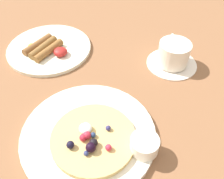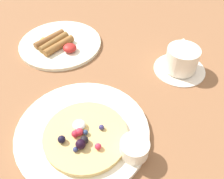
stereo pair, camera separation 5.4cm
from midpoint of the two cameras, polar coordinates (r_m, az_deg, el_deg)
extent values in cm
cube|color=brown|center=(59.60, -5.26, -5.05)|extent=(178.77, 119.46, 3.00)
cylinder|color=white|center=(53.27, -8.37, -10.45)|extent=(28.34, 28.34, 1.36)
cylinder|color=tan|center=(51.05, -7.44, -11.36)|extent=(17.28, 17.28, 1.24)
sphere|color=red|center=(49.95, -8.93, -10.59)|extent=(1.60, 1.60, 1.60)
sphere|color=black|center=(49.41, -12.78, -12.55)|extent=(1.54, 1.54, 1.54)
sphere|color=navy|center=(50.76, -3.96, -9.06)|extent=(1.09, 1.09, 1.09)
sphere|color=black|center=(48.81, -7.51, -12.30)|extent=(1.67, 1.67, 1.67)
sphere|color=navy|center=(50.12, -7.51, -10.56)|extent=(1.09, 1.09, 1.09)
sphere|color=navy|center=(48.24, -9.29, -14.56)|extent=(1.00, 1.00, 1.00)
sphere|color=black|center=(48.17, -8.22, -13.31)|extent=(1.98, 1.98, 1.98)
sphere|color=#C82B42|center=(48.22, -4.10, -13.42)|extent=(1.29, 1.29, 1.29)
sphere|color=red|center=(49.86, -9.86, -11.07)|extent=(1.47, 1.47, 1.47)
ellipsoid|color=white|center=(50.94, -9.22, -9.02)|extent=(2.65, 2.65, 1.59)
cylinder|color=white|center=(48.79, 4.31, -12.83)|extent=(5.66, 5.66, 3.32)
cylinder|color=#63290B|center=(48.22, 4.35, -12.42)|extent=(4.64, 4.64, 0.40)
cylinder|color=white|center=(77.03, -16.27, 9.03)|extent=(24.52, 24.52, 1.03)
cylinder|color=brown|center=(73.61, -16.49, 8.57)|extent=(8.17, 9.12, 2.07)
cylinder|color=brown|center=(75.28, -17.66, 9.19)|extent=(7.86, 9.34, 2.07)
cylinder|color=brown|center=(76.99, -18.78, 9.78)|extent=(8.36, 8.96, 2.07)
ellipsoid|color=white|center=(77.36, -20.00, 8.93)|extent=(7.17, 6.10, 0.60)
sphere|color=yellow|center=(77.09, -20.09, 9.22)|extent=(2.00, 2.00, 2.00)
ellipsoid|color=#AE231F|center=(72.20, -13.96, 8.37)|extent=(3.85, 3.85, 2.12)
cylinder|color=white|center=(70.37, 11.49, 5.87)|extent=(13.86, 13.86, 0.63)
cylinder|color=white|center=(68.25, 11.91, 8.08)|extent=(8.47, 8.47, 6.26)
torus|color=white|center=(72.26, 11.61, 10.83)|extent=(1.58, 4.38, 4.30)
cylinder|color=brown|center=(67.07, 12.17, 9.42)|extent=(7.20, 7.20, 0.50)
camera|label=1|loc=(0.03, -92.73, -2.83)|focal=39.53mm
camera|label=2|loc=(0.03, 87.27, 2.83)|focal=39.53mm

